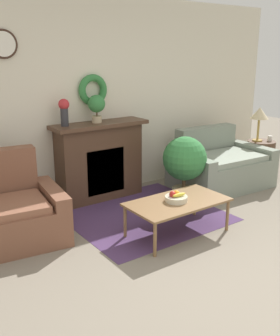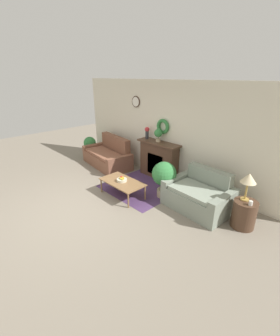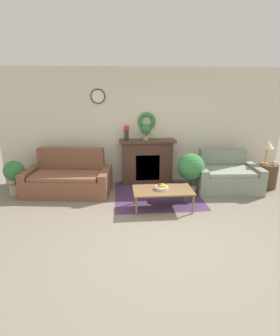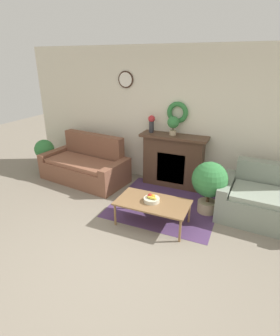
# 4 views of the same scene
# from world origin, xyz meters

# --- Properties ---
(ground_plane) EXTENTS (16.00, 16.00, 0.00)m
(ground_plane) POSITION_xyz_m (0.00, 0.00, 0.00)
(ground_plane) COLOR gray
(floor_rug) EXTENTS (1.82, 1.72, 0.01)m
(floor_rug) POSITION_xyz_m (0.15, 1.79, 0.00)
(floor_rug) COLOR #4C335B
(floor_rug) RESTS_ON ground_plane
(wall_back) EXTENTS (6.80, 0.16, 2.70)m
(wall_back) POSITION_xyz_m (-0.00, 2.82, 1.35)
(wall_back) COLOR beige
(wall_back) RESTS_ON ground_plane
(fireplace) EXTENTS (1.32, 0.41, 1.07)m
(fireplace) POSITION_xyz_m (0.02, 2.61, 0.54)
(fireplace) COLOR #4C3323
(fireplace) RESTS_ON ground_plane
(couch_left) EXTENTS (1.93, 1.13, 0.95)m
(couch_left) POSITION_xyz_m (-1.78, 2.13, 0.31)
(couch_left) COLOR brown
(couch_left) RESTS_ON ground_plane
(loveseat_right) EXTENTS (1.46, 1.05, 0.86)m
(loveseat_right) POSITION_xyz_m (1.76, 2.02, 0.31)
(loveseat_right) COLOR gray
(loveseat_right) RESTS_ON ground_plane
(coffee_table) EXTENTS (1.12, 0.62, 0.39)m
(coffee_table) POSITION_xyz_m (0.15, 1.13, 0.36)
(coffee_table) COLOR olive
(coffee_table) RESTS_ON ground_plane
(fruit_bowl) EXTENTS (0.25, 0.25, 0.12)m
(fruit_bowl) POSITION_xyz_m (0.13, 1.14, 0.44)
(fruit_bowl) COLOR beige
(fruit_bowl) RESTS_ON coffee_table
(side_table_by_loveseat) EXTENTS (0.45, 0.45, 0.56)m
(side_table_by_loveseat) POSITION_xyz_m (2.75, 2.05, 0.28)
(side_table_by_loveseat) COLOR #4C3323
(side_table_by_loveseat) RESTS_ON ground_plane
(table_lamp) EXTENTS (0.29, 0.29, 0.55)m
(table_lamp) POSITION_xyz_m (2.70, 2.09, 1.00)
(table_lamp) COLOR #B28E42
(table_lamp) RESTS_ON side_table_by_loveseat
(mug) EXTENTS (0.07, 0.07, 0.09)m
(mug) POSITION_xyz_m (2.86, 1.97, 0.61)
(mug) COLOR silver
(mug) RESTS_ON side_table_by_loveseat
(vase_on_mantel_left) EXTENTS (0.14, 0.14, 0.34)m
(vase_on_mantel_left) POSITION_xyz_m (-0.47, 2.62, 1.27)
(vase_on_mantel_left) COLOR #2D2D33
(vase_on_mantel_left) RESTS_ON fireplace
(potted_plant_on_mantel) EXTENTS (0.23, 0.23, 0.36)m
(potted_plant_on_mantel) POSITION_xyz_m (-0.01, 2.60, 1.30)
(potted_plant_on_mantel) COLOR tan
(potted_plant_on_mantel) RESTS_ON fireplace
(potted_plant_floor_by_couch) EXTENTS (0.44, 0.44, 0.74)m
(potted_plant_floor_by_couch) POSITION_xyz_m (-2.92, 2.17, 0.45)
(potted_plant_floor_by_couch) COLOR tan
(potted_plant_floor_by_couch) RESTS_ON ground_plane
(potted_plant_floor_by_loveseat) EXTENTS (0.59, 0.59, 0.90)m
(potted_plant_floor_by_loveseat) POSITION_xyz_m (0.88, 1.84, 0.56)
(potted_plant_floor_by_loveseat) COLOR tan
(potted_plant_floor_by_loveseat) RESTS_ON ground_plane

